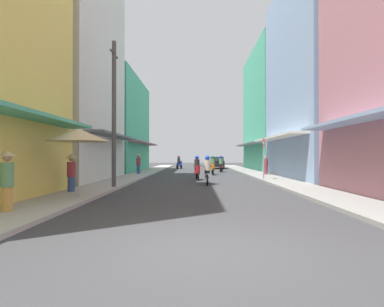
{
  "coord_description": "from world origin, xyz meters",
  "views": [
    {
      "loc": [
        -0.2,
        -5.05,
        1.56
      ],
      "look_at": [
        -0.52,
        19.03,
        1.74
      ],
      "focal_mm": 29.06,
      "sensor_mm": 36.0,
      "label": 1
    }
  ],
  "objects_px": {
    "motorbike_maroon": "(221,165)",
    "pedestrian_midway": "(71,172)",
    "pedestrian_far": "(266,166)",
    "motorbike_red": "(197,169)",
    "pedestrian_foreground": "(7,179)",
    "utility_pole": "(114,113)",
    "pedestrian_crossing": "(138,163)",
    "parked_car": "(217,162)",
    "street_sign_no_entry": "(264,153)",
    "vendor_umbrella": "(79,135)",
    "motorbike_silver": "(207,172)",
    "motorbike_orange": "(213,166)",
    "motorbike_blue": "(179,163)"
  },
  "relations": [
    {
      "from": "motorbike_silver",
      "to": "pedestrian_foreground",
      "type": "xyz_separation_m",
      "value": [
        -5.53,
        -8.87,
        0.26
      ]
    },
    {
      "from": "motorbike_silver",
      "to": "motorbike_maroon",
      "type": "bearing_deg",
      "value": 82.15
    },
    {
      "from": "pedestrian_midway",
      "to": "motorbike_blue",
      "type": "bearing_deg",
      "value": 83.07
    },
    {
      "from": "pedestrian_far",
      "to": "pedestrian_foreground",
      "type": "bearing_deg",
      "value": -122.58
    },
    {
      "from": "pedestrian_foreground",
      "to": "vendor_umbrella",
      "type": "bearing_deg",
      "value": 75.37
    },
    {
      "from": "motorbike_maroon",
      "to": "motorbike_silver",
      "type": "bearing_deg",
      "value": -97.85
    },
    {
      "from": "pedestrian_crossing",
      "to": "motorbike_blue",
      "type": "bearing_deg",
      "value": 77.74
    },
    {
      "from": "pedestrian_crossing",
      "to": "street_sign_no_entry",
      "type": "xyz_separation_m",
      "value": [
        8.77,
        -5.88,
        0.74
      ]
    },
    {
      "from": "parked_car",
      "to": "pedestrian_foreground",
      "type": "relative_size",
      "value": 2.46
    },
    {
      "from": "motorbike_silver",
      "to": "pedestrian_midway",
      "type": "distance_m",
      "value": 7.2
    },
    {
      "from": "motorbike_silver",
      "to": "parked_car",
      "type": "distance_m",
      "value": 21.49
    },
    {
      "from": "pedestrian_midway",
      "to": "pedestrian_foreground",
      "type": "height_order",
      "value": "pedestrian_foreground"
    },
    {
      "from": "motorbike_maroon",
      "to": "pedestrian_midway",
      "type": "relative_size",
      "value": 1.1
    },
    {
      "from": "pedestrian_far",
      "to": "pedestrian_foreground",
      "type": "relative_size",
      "value": 0.92
    },
    {
      "from": "motorbike_red",
      "to": "utility_pole",
      "type": "distance_m",
      "value": 7.55
    },
    {
      "from": "pedestrian_far",
      "to": "vendor_umbrella",
      "type": "height_order",
      "value": "vendor_umbrella"
    },
    {
      "from": "motorbike_maroon",
      "to": "street_sign_no_entry",
      "type": "xyz_separation_m",
      "value": [
        1.72,
        -10.83,
        1.01
      ]
    },
    {
      "from": "motorbike_maroon",
      "to": "utility_pole",
      "type": "relative_size",
      "value": 0.26
    },
    {
      "from": "motorbike_maroon",
      "to": "pedestrian_midway",
      "type": "bearing_deg",
      "value": -113.01
    },
    {
      "from": "pedestrian_midway",
      "to": "parked_car",
      "type": "bearing_deg",
      "value": 73.71
    },
    {
      "from": "motorbike_orange",
      "to": "motorbike_blue",
      "type": "xyz_separation_m",
      "value": [
        -3.38,
        11.37,
        0.0
      ]
    },
    {
      "from": "motorbike_orange",
      "to": "pedestrian_crossing",
      "type": "xyz_separation_m",
      "value": [
        -5.99,
        -0.67,
        0.28
      ]
    },
    {
      "from": "parked_car",
      "to": "pedestrian_far",
      "type": "height_order",
      "value": "pedestrian_far"
    },
    {
      "from": "pedestrian_foreground",
      "to": "pedestrian_crossing",
      "type": "relative_size",
      "value": 0.98
    },
    {
      "from": "motorbike_orange",
      "to": "street_sign_no_entry",
      "type": "distance_m",
      "value": 7.19
    },
    {
      "from": "motorbike_red",
      "to": "pedestrian_foreground",
      "type": "relative_size",
      "value": 1.06
    },
    {
      "from": "pedestrian_far",
      "to": "pedestrian_midway",
      "type": "height_order",
      "value": "pedestrian_midway"
    },
    {
      "from": "motorbike_red",
      "to": "pedestrian_foreground",
      "type": "height_order",
      "value": "pedestrian_foreground"
    },
    {
      "from": "motorbike_orange",
      "to": "pedestrian_foreground",
      "type": "height_order",
      "value": "pedestrian_foreground"
    },
    {
      "from": "pedestrian_far",
      "to": "motorbike_red",
      "type": "bearing_deg",
      "value": -143.51
    },
    {
      "from": "parked_car",
      "to": "pedestrian_midway",
      "type": "xyz_separation_m",
      "value": [
        -7.56,
        -25.88,
        0.18
      ]
    },
    {
      "from": "parked_car",
      "to": "pedestrian_crossing",
      "type": "relative_size",
      "value": 2.41
    },
    {
      "from": "pedestrian_crossing",
      "to": "pedestrian_far",
      "type": "bearing_deg",
      "value": -4.26
    },
    {
      "from": "motorbike_silver",
      "to": "vendor_umbrella",
      "type": "xyz_separation_m",
      "value": [
        -4.78,
        -5.96,
        1.59
      ]
    },
    {
      "from": "motorbike_silver",
      "to": "street_sign_no_entry",
      "type": "relative_size",
      "value": 0.68
    },
    {
      "from": "motorbike_maroon",
      "to": "parked_car",
      "type": "xyz_separation_m",
      "value": [
        0.15,
        8.42,
        0.04
      ]
    },
    {
      "from": "motorbike_orange",
      "to": "motorbike_blue",
      "type": "height_order",
      "value": "same"
    },
    {
      "from": "pedestrian_midway",
      "to": "street_sign_no_entry",
      "type": "height_order",
      "value": "street_sign_no_entry"
    },
    {
      "from": "motorbike_orange",
      "to": "pedestrian_crossing",
      "type": "relative_size",
      "value": 1.04
    },
    {
      "from": "pedestrian_crossing",
      "to": "utility_pole",
      "type": "distance_m",
      "value": 10.85
    },
    {
      "from": "vendor_umbrella",
      "to": "utility_pole",
      "type": "bearing_deg",
      "value": 84.54
    },
    {
      "from": "utility_pole",
      "to": "parked_car",
      "type": "bearing_deg",
      "value": 75.05
    },
    {
      "from": "pedestrian_midway",
      "to": "pedestrian_foreground",
      "type": "bearing_deg",
      "value": -88.8
    },
    {
      "from": "motorbike_red",
      "to": "pedestrian_midway",
      "type": "xyz_separation_m",
      "value": [
        -5.08,
        -7.82,
        0.22
      ]
    },
    {
      "from": "motorbike_blue",
      "to": "pedestrian_far",
      "type": "height_order",
      "value": "motorbike_blue"
    },
    {
      "from": "motorbike_maroon",
      "to": "pedestrian_midway",
      "type": "distance_m",
      "value": 18.97
    },
    {
      "from": "pedestrian_midway",
      "to": "vendor_umbrella",
      "type": "distance_m",
      "value": 2.19
    },
    {
      "from": "motorbike_orange",
      "to": "pedestrian_crossing",
      "type": "bearing_deg",
      "value": -173.59
    },
    {
      "from": "motorbike_maroon",
      "to": "street_sign_no_entry",
      "type": "height_order",
      "value": "street_sign_no_entry"
    },
    {
      "from": "motorbike_red",
      "to": "motorbike_silver",
      "type": "distance_m",
      "value": 3.38
    }
  ]
}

